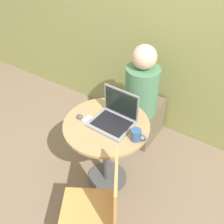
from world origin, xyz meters
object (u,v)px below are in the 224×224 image
object	(u,v)px
cell_phone	(87,119)
chair_empty	(99,211)
person_seated	(143,104)
laptop	(115,117)

from	to	relation	value
cell_phone	chair_empty	distance (m)	0.73
cell_phone	person_seated	distance (m)	0.77
laptop	chair_empty	distance (m)	0.72
laptop	cell_phone	world-z (taller)	laptop
laptop	chair_empty	world-z (taller)	laptop
cell_phone	person_seated	size ratio (longest dim) A/B	0.09
cell_phone	chair_empty	size ratio (longest dim) A/B	0.11
chair_empty	person_seated	world-z (taller)	person_seated
laptop	chair_empty	size ratio (longest dim) A/B	0.36
cell_phone	person_seated	bearing A→B (deg)	77.40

